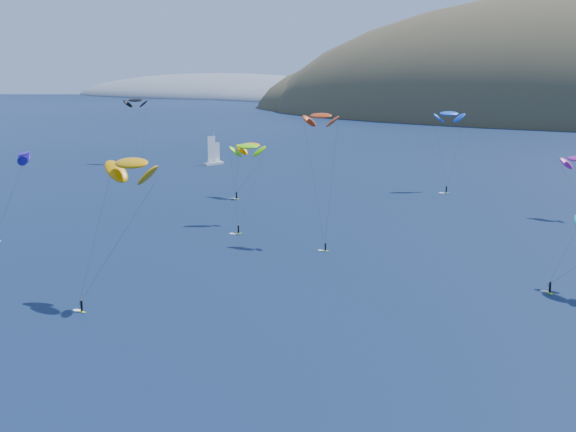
{
  "coord_description": "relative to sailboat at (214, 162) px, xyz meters",
  "views": [
    {
      "loc": [
        72.98,
        -44.37,
        36.07
      ],
      "look_at": [
        1.91,
        80.0,
        9.0
      ],
      "focal_mm": 50.0,
      "sensor_mm": 36.0,
      "label": 1
    }
  ],
  "objects": [
    {
      "name": "sailboat",
      "position": [
        0.0,
        0.0,
        0.0
      ],
      "size": [
        9.97,
        8.74,
        11.93
      ],
      "rotation": [
        0.0,
        0.0,
        -0.28
      ],
      "color": "silver",
      "rests_on": "ground"
    },
    {
      "name": "kitesurfer_3",
      "position": [
        70.19,
        -86.38,
        16.73
      ],
      "size": [
        10.03,
        16.22,
        19.94
      ],
      "rotation": [
        0.0,
        0.0,
        0.63
      ],
      "color": "#AAE819",
      "rests_on": "ground"
    },
    {
      "name": "kitesurfer_1",
      "position": [
        50.93,
        -54.49,
        13.3
      ],
      "size": [
        9.21,
        8.24,
        16.81
      ],
      "rotation": [
        0.0,
        0.0,
        -0.06
      ],
      "color": "#AAE819",
      "rests_on": "ground"
    },
    {
      "name": "kitesurfer_10",
      "position": [
        34.96,
        -120.17,
        16.31
      ],
      "size": [
        7.82,
        14.45,
        19.49
      ],
      "rotation": [
        0.0,
        0.0,
        -0.86
      ],
      "color": "#AAE819",
      "rests_on": "ground"
    },
    {
      "name": "kitesurfer_9",
      "position": [
        94.26,
        -96.45,
        24.97
      ],
      "size": [
        9.32,
        9.33,
        28.02
      ],
      "rotation": [
        0.0,
        0.0,
        0.12
      ],
      "color": "#AAE819",
      "rests_on": "ground"
    },
    {
      "name": "headland",
      "position": [
        -349.28,
        553.94,
        -4.33
      ],
      "size": [
        460.0,
        250.0,
        60.0
      ],
      "color": "slate",
      "rests_on": "ground"
    },
    {
      "name": "kitesurfer_12",
      "position": [
        -28.07,
        -9.31,
        22.23
      ],
      "size": [
        10.52,
        6.76,
        25.69
      ],
      "rotation": [
        0.0,
        0.0,
        0.34
      ],
      "color": "#AAE819",
      "rests_on": "ground"
    },
    {
      "name": "kitesurfer_2",
      "position": [
        88.48,
        -147.52,
        20.44
      ],
      "size": [
        10.94,
        12.6,
        24.32
      ],
      "rotation": [
        0.0,
        0.0,
        -0.15
      ],
      "color": "#AAE819",
      "rests_on": "ground"
    },
    {
      "name": "kitesurfer_4",
      "position": [
        94.04,
        -15.51,
        21.21
      ],
      "size": [
        9.39,
        10.82,
        24.66
      ],
      "rotation": [
        0.0,
        0.0,
        0.62
      ],
      "color": "#AAE819",
      "rests_on": "ground"
    }
  ]
}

